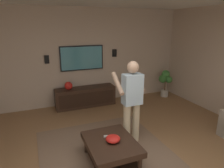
% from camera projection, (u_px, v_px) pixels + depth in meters
% --- Properties ---
extents(wall_back_tv, '(0.10, 6.96, 2.75)m').
position_uv_depth(wall_back_tv, '(71.00, 58.00, 5.73)').
color(wall_back_tv, '#BCA893').
rests_on(wall_back_tv, ground).
extents(area_rug, '(2.59, 2.31, 0.01)m').
position_uv_depth(area_rug, '(107.00, 155.00, 3.67)').
color(area_rug, '#7A604C').
rests_on(area_rug, ground).
extents(coffee_table, '(1.00, 0.80, 0.40)m').
position_uv_depth(coffee_table, '(111.00, 147.00, 3.41)').
color(coffee_table, '#332116').
rests_on(coffee_table, ground).
extents(media_console, '(0.45, 1.70, 0.55)m').
position_uv_depth(media_console, '(85.00, 97.00, 5.85)').
color(media_console, '#332116').
rests_on(media_console, ground).
extents(tv, '(0.05, 1.24, 0.70)m').
position_uv_depth(tv, '(82.00, 58.00, 5.76)').
color(tv, black).
extents(person_standing, '(0.53, 0.53, 1.64)m').
position_uv_depth(person_standing, '(132.00, 98.00, 3.84)').
color(person_standing, '#C6B793').
rests_on(person_standing, ground).
extents(potted_plant_tall, '(0.35, 0.41, 0.87)m').
position_uv_depth(potted_plant_tall, '(165.00, 80.00, 6.59)').
color(potted_plant_tall, '#B7B2A8').
rests_on(potted_plant_tall, ground).
extents(bowl, '(0.24, 0.24, 0.11)m').
position_uv_depth(bowl, '(113.00, 139.00, 3.35)').
color(bowl, red).
rests_on(bowl, coffee_table).
extents(remote_white, '(0.10, 0.16, 0.02)m').
position_uv_depth(remote_white, '(108.00, 136.00, 3.50)').
color(remote_white, white).
rests_on(remote_white, coffee_table).
extents(vase_round, '(0.22, 0.22, 0.22)m').
position_uv_depth(vase_round, '(68.00, 86.00, 5.56)').
color(vase_round, red).
rests_on(vase_round, media_console).
extents(wall_speaker_left, '(0.06, 0.12, 0.22)m').
position_uv_depth(wall_speaker_left, '(114.00, 53.00, 6.10)').
color(wall_speaker_left, black).
extents(wall_speaker_right, '(0.06, 0.12, 0.22)m').
position_uv_depth(wall_speaker_right, '(47.00, 59.00, 5.42)').
color(wall_speaker_right, black).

